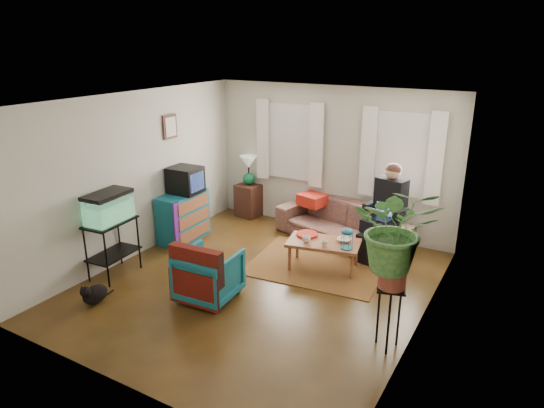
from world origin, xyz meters
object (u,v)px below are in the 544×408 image
Objects in this scene: sofa at (342,217)px; aquarium_stand at (113,248)px; side_table at (249,200)px; armchair at (209,273)px; plant_stand at (389,318)px; dresser at (183,217)px; coffee_table at (323,255)px.

sofa reaches higher than aquarium_stand.
aquarium_stand is at bearing -96.32° from side_table.
aquarium_stand is 1.13× the size of armchair.
aquarium_stand reaches higher than side_table.
dresser is at bearing 161.98° from plant_stand.
armchair is 2.43m from plant_stand.
armchair is at bearing -91.78° from sofa.
coffee_table is at bearing -32.44° from side_table.
sofa reaches higher than dresser.
armchair is at bearing -177.64° from plant_stand.
sofa is 2.82m from armchair.
dresser is at bearing -44.73° from armchair.
dresser is (-2.43, -1.28, -0.04)m from sofa.
side_table is (-2.09, 0.31, -0.14)m from sofa.
armchair is (1.62, -1.41, -0.04)m from dresser.
sofa is 2.50× the size of dresser.
side_table is at bearing 141.85° from plant_stand.
armchair is at bearing -43.01° from dresser.
side_table is 0.69× the size of dresser.
plant_stand reaches higher than armchair.
dresser is 4.25m from plant_stand.
coffee_table is (2.24, -1.42, -0.10)m from side_table.
sofa is 3.10× the size of armchair.
plant_stand is at bearing -38.15° from side_table.
armchair is 1.86m from coffee_table.
sofa is 2.11m from side_table.
aquarium_stand is 4.06m from plant_stand.
side_table is 0.85× the size of armchair.
plant_stand reaches higher than coffee_table.
aquarium_stand reaches higher than coffee_table.
coffee_table is at bearing -124.92° from armchair.
sofa is 3.00× the size of plant_stand.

